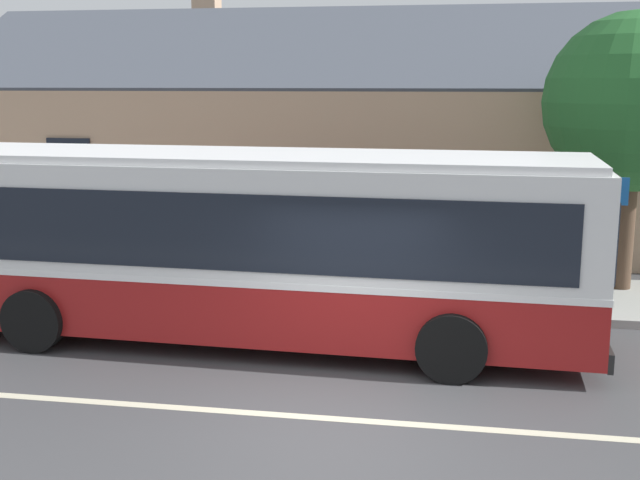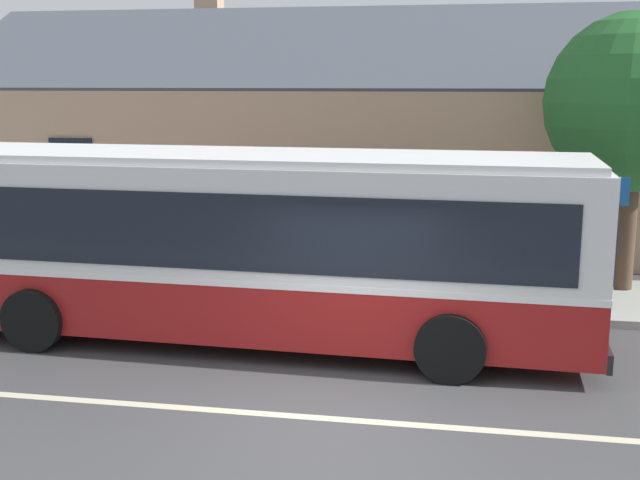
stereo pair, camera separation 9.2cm
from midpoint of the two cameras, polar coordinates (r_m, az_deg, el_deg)
ground_plane at (r=10.28m, az=1.12°, el=-12.62°), size 300.00×300.00×0.00m
sidewalk_far at (r=15.89m, az=4.53°, el=-3.66°), size 60.00×3.00×0.15m
lane_divider_stripe at (r=10.28m, az=1.12°, el=-12.60°), size 60.00×0.16×0.01m
community_building at (r=22.63m, az=8.30°, el=5.93°), size 25.05×9.10×7.18m
transit_bus at (r=12.90m, az=-5.30°, el=-0.03°), size 11.17×3.03×3.05m
street_tree_primary at (r=16.41m, az=21.67°, el=9.02°), size 3.40×3.40×5.46m
bus_stop_sign at (r=14.74m, az=20.45°, el=0.71°), size 0.36×0.07×2.40m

